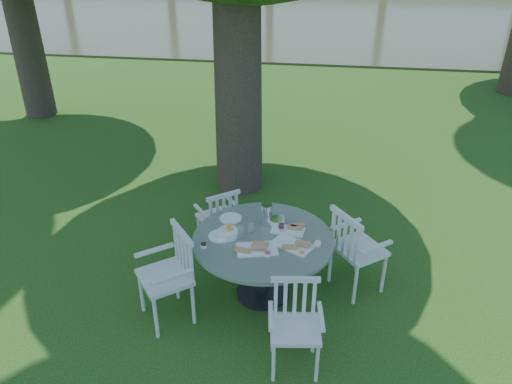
% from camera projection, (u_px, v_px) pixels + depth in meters
% --- Properties ---
extents(ground, '(140.00, 140.00, 0.00)m').
position_uv_depth(ground, '(253.00, 264.00, 5.80)').
color(ground, '#13360B').
rests_on(ground, ground).
extents(table, '(1.42, 1.42, 0.72)m').
position_uv_depth(table, '(263.00, 249.00, 5.06)').
color(table, black).
rests_on(table, ground).
extents(chair_ne, '(0.66, 0.66, 0.96)m').
position_uv_depth(chair_ne, '(352.00, 246.00, 5.14)').
color(chair_ne, silver).
rests_on(chair_ne, ground).
extents(chair_nw, '(0.57, 0.56, 0.82)m').
position_uv_depth(chair_nw, '(220.00, 216.00, 5.81)').
color(chair_nw, silver).
rests_on(chair_nw, ground).
extents(chair_sw, '(0.66, 0.66, 0.96)m').
position_uv_depth(chair_sw, '(173.00, 268.00, 4.81)').
color(chair_sw, silver).
rests_on(chair_sw, ground).
extents(chair_se, '(0.48, 0.45, 0.84)m').
position_uv_depth(chair_se, '(295.00, 317.00, 4.32)').
color(chair_se, silver).
rests_on(chair_se, ground).
extents(tableware, '(1.16, 0.80, 0.24)m').
position_uv_depth(tableware, '(258.00, 229.00, 5.05)').
color(tableware, white).
rests_on(tableware, table).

